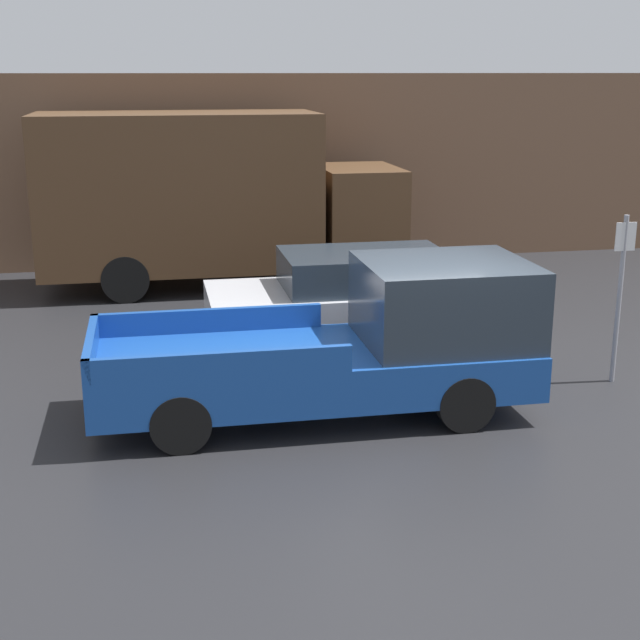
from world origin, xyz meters
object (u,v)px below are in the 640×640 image
object	(u,v)px
pickup_truck	(359,344)
delivery_truck	(207,196)
car	(358,296)
newspaper_box	(340,241)
parking_sign	(620,290)

from	to	relation	value
pickup_truck	delivery_truck	xyz separation A→B (m)	(-1.42, 7.55, 0.96)
pickup_truck	car	distance (m)	3.08
delivery_truck	newspaper_box	xyz separation A→B (m)	(3.18, 1.80, -1.37)
delivery_truck	newspaper_box	distance (m)	3.90
car	delivery_truck	world-z (taller)	delivery_truck
delivery_truck	parking_sign	size ratio (longest dim) A/B	3.03
delivery_truck	parking_sign	distance (m)	8.90
pickup_truck	newspaper_box	xyz separation A→B (m)	(1.76, 9.35, -0.40)
parking_sign	newspaper_box	bearing A→B (deg)	103.39
pickup_truck	parking_sign	xyz separation A→B (m)	(3.88, 0.42, 0.45)
car	parking_sign	world-z (taller)	parking_sign
parking_sign	newspaper_box	world-z (taller)	parking_sign
newspaper_box	pickup_truck	bearing A→B (deg)	-100.66
car	parking_sign	xyz separation A→B (m)	(3.20, -2.57, 0.58)
pickup_truck	parking_sign	bearing A→B (deg)	6.23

